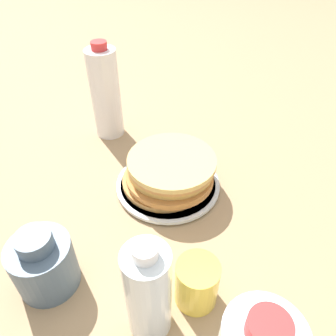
{
  "coord_description": "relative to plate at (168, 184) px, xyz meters",
  "views": [
    {
      "loc": [
        0.5,
        -0.03,
        0.5
      ],
      "look_at": [
        -0.01,
        -0.03,
        0.05
      ],
      "focal_mm": 35.0,
      "sensor_mm": 36.0,
      "label": 1
    }
  ],
  "objects": [
    {
      "name": "plate",
      "position": [
        0.0,
        0.0,
        0.0
      ],
      "size": [
        0.22,
        0.22,
        0.01
      ],
      "color": "silver",
      "rests_on": "ground_plane"
    },
    {
      "name": "water_bottle_mid",
      "position": [
        0.29,
        -0.03,
        0.08
      ],
      "size": [
        0.06,
        0.06,
        0.19
      ],
      "color": "silver",
      "rests_on": "ground_plane"
    },
    {
      "name": "cream_jug",
      "position": [
        0.22,
        -0.2,
        0.04
      ],
      "size": [
        0.1,
        0.1,
        0.12
      ],
      "color": "#4C6075",
      "rests_on": "ground_plane"
    },
    {
      "name": "pancake_stack",
      "position": [
        -0.0,
        0.0,
        0.04
      ],
      "size": [
        0.2,
        0.2,
        0.07
      ],
      "color": "tan",
      "rests_on": "plate"
    },
    {
      "name": "water_bottle_far",
      "position": [
        -0.21,
        -0.15,
        0.11
      ],
      "size": [
        0.07,
        0.07,
        0.24
      ],
      "color": "white",
      "rests_on": "ground_plane"
    },
    {
      "name": "ground_plane",
      "position": [
        0.01,
        0.03,
        -0.01
      ],
      "size": [
        4.0,
        4.0,
        0.0
      ],
      "primitive_type": "plane",
      "color": "#9E7F5B"
    },
    {
      "name": "juice_glass",
      "position": [
        0.25,
        0.04,
        0.03
      ],
      "size": [
        0.07,
        0.07,
        0.08
      ],
      "color": "yellow",
      "rests_on": "ground_plane"
    }
  ]
}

